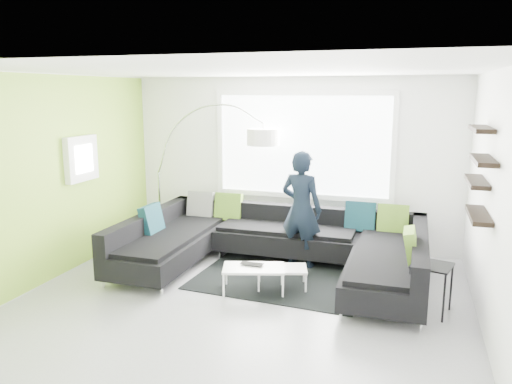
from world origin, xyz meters
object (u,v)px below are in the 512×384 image
at_px(sectional_sofa, 273,248).
at_px(person, 301,209).
at_px(laptop, 251,265).
at_px(arc_lamp, 159,172).
at_px(side_table, 430,289).

bearing_deg(sectional_sofa, person, 60.20).
distance_m(person, laptop, 1.32).
xyz_separation_m(sectional_sofa, person, (0.29, 0.50, 0.47)).
height_order(sectional_sofa, person, person).
distance_m(arc_lamp, laptop, 3.00).
relative_size(side_table, person, 0.34).
relative_size(arc_lamp, side_table, 4.01).
bearing_deg(laptop, person, 71.63).
distance_m(arc_lamp, person, 2.76).
xyz_separation_m(person, laptop, (-0.41, -1.15, -0.52)).
bearing_deg(arc_lamp, sectional_sofa, -18.43).
xyz_separation_m(side_table, person, (-1.81, 1.13, 0.57)).
bearing_deg(side_table, person, 147.88).
distance_m(sectional_sofa, person, 0.75).
bearing_deg(side_table, arc_lamp, 158.53).
distance_m(arc_lamp, side_table, 4.89).
bearing_deg(sectional_sofa, side_table, -16.52).
xyz_separation_m(sectional_sofa, side_table, (2.10, -0.63, -0.10)).
bearing_deg(person, sectional_sofa, 72.75).
distance_m(side_table, person, 2.21).
bearing_deg(sectional_sofa, laptop, -99.79).
distance_m(sectional_sofa, arc_lamp, 2.75).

